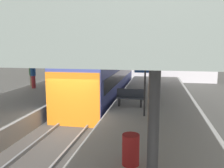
{
  "coord_description": "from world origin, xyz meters",
  "views": [
    {
      "loc": [
        3.83,
        -9.57,
        3.99
      ],
      "look_at": [
        0.96,
        5.43,
        1.52
      ],
      "focal_mm": 37.52,
      "sensor_mm": 36.0,
      "label": 1
    }
  ],
  "objects": [
    {
      "name": "commuter_train",
      "position": [
        0.0,
        7.24,
        1.73
      ],
      "size": [
        2.78,
        13.38,
        3.1
      ],
      "color": "#38428C",
      "rests_on": "track_ballast"
    },
    {
      "name": "rail_near_side",
      "position": [
        -0.72,
        0.0,
        0.27
      ],
      "size": [
        0.08,
        28.0,
        0.14
      ],
      "primitive_type": "cube",
      "color": "slate",
      "rests_on": "track_ballast"
    },
    {
      "name": "passenger_near_bench",
      "position": [
        -4.85,
        5.69,
        1.93
      ],
      "size": [
        0.36,
        0.36,
        1.78
      ],
      "color": "maroon",
      "rests_on": "platform_left"
    },
    {
      "name": "rail_far_side",
      "position": [
        0.72,
        0.0,
        0.27
      ],
      "size": [
        0.08,
        28.0,
        0.14
      ],
      "primitive_type": "cube",
      "color": "slate",
      "rests_on": "track_ballast"
    },
    {
      "name": "platform_right",
      "position": [
        3.8,
        0.0,
        0.5
      ],
      "size": [
        4.4,
        28.0,
        1.0
      ],
      "primitive_type": "cube",
      "color": "gray",
      "rests_on": "ground_plane"
    },
    {
      "name": "track_ballast",
      "position": [
        0.0,
        0.0,
        0.1
      ],
      "size": [
        3.2,
        28.0,
        0.2
      ],
      "primitive_type": "cube",
      "color": "#423F3D",
      "rests_on": "ground_plane"
    },
    {
      "name": "canopy_left",
      "position": [
        -3.8,
        1.4,
        4.42
      ],
      "size": [
        4.18,
        21.0,
        3.55
      ],
      "color": "#333335",
      "rests_on": "platform_left"
    },
    {
      "name": "passenger_mid_platform",
      "position": [
        -5.35,
        6.35,
        1.91
      ],
      "size": [
        0.36,
        0.36,
        1.74
      ],
      "color": "#998460",
      "rests_on": "platform_left"
    },
    {
      "name": "platform_bench",
      "position": [
        2.57,
        1.93,
        1.46
      ],
      "size": [
        1.4,
        0.41,
        0.86
      ],
      "color": "black",
      "rests_on": "platform_right"
    },
    {
      "name": "platform_sign",
      "position": [
        3.36,
        0.3,
        2.62
      ],
      "size": [
        0.9,
        0.08,
        2.21
      ],
      "color": "#262628",
      "rests_on": "platform_right"
    },
    {
      "name": "station_building_backdrop",
      "position": [
        1.3,
        20.0,
        5.5
      ],
      "size": [
        18.0,
        6.0,
        11.0
      ],
      "primitive_type": "cube",
      "color": "#B7B2B7",
      "rests_on": "ground_plane"
    },
    {
      "name": "canopy_right",
      "position": [
        3.8,
        1.4,
        3.98
      ],
      "size": [
        4.18,
        21.0,
        3.1
      ],
      "color": "#333335",
      "rests_on": "platform_right"
    },
    {
      "name": "ground_plane",
      "position": [
        0.0,
        0.0,
        0.0
      ],
      "size": [
        80.0,
        80.0,
        0.0
      ],
      "primitive_type": "plane",
      "color": "#383835"
    },
    {
      "name": "litter_bin",
      "position": [
        3.25,
        -4.0,
        1.4
      ],
      "size": [
        0.44,
        0.44,
        0.8
      ],
      "primitive_type": "cylinder",
      "color": "maroon",
      "rests_on": "platform_right"
    }
  ]
}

